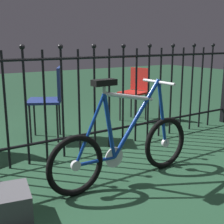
{
  "coord_description": "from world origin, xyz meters",
  "views": [
    {
      "loc": [
        -1.67,
        -2.19,
        1.21
      ],
      "look_at": [
        -0.08,
        0.21,
        0.55
      ],
      "focal_mm": 49.43,
      "sensor_mm": 36.0,
      "label": 1
    }
  ],
  "objects_px": {
    "display_crate": "(5,206)",
    "chair_navy": "(51,95)",
    "chair_red": "(136,88)",
    "bicycle": "(125,146)"
  },
  "relations": [
    {
      "from": "bicycle",
      "to": "chair_red",
      "type": "bearing_deg",
      "value": 49.72
    },
    {
      "from": "chair_red",
      "to": "chair_navy",
      "type": "height_order",
      "value": "chair_navy"
    },
    {
      "from": "chair_red",
      "to": "display_crate",
      "type": "relative_size",
      "value": 2.42
    },
    {
      "from": "chair_red",
      "to": "display_crate",
      "type": "xyz_separation_m",
      "value": [
        -2.49,
        -1.75,
        -0.39
      ]
    },
    {
      "from": "chair_navy",
      "to": "display_crate",
      "type": "bearing_deg",
      "value": -122.87
    },
    {
      "from": "chair_navy",
      "to": "display_crate",
      "type": "xyz_separation_m",
      "value": [
        -1.0,
        -1.54,
        -0.45
      ]
    },
    {
      "from": "bicycle",
      "to": "display_crate",
      "type": "height_order",
      "value": "bicycle"
    },
    {
      "from": "display_crate",
      "to": "bicycle",
      "type": "bearing_deg",
      "value": 3.4
    },
    {
      "from": "display_crate",
      "to": "chair_navy",
      "type": "bearing_deg",
      "value": 57.13
    },
    {
      "from": "chair_red",
      "to": "chair_navy",
      "type": "bearing_deg",
      "value": -172.12
    }
  ]
}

